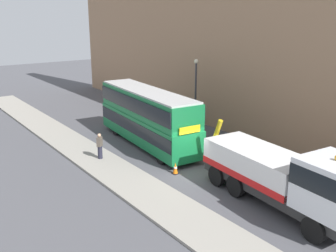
# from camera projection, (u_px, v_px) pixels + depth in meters

# --- Properties ---
(ground_plane) EXTENTS (120.00, 120.00, 0.00)m
(ground_plane) POSITION_uv_depth(u_px,v_px,m) (199.00, 172.00, 23.62)
(ground_plane) COLOR #4C4C51
(near_kerb) EXTENTS (60.00, 2.80, 0.15)m
(near_kerb) POSITION_uv_depth(u_px,v_px,m) (141.00, 189.00, 21.20)
(near_kerb) COLOR gray
(near_kerb) RESTS_ON ground_plane
(building_facade) EXTENTS (60.00, 1.50, 16.00)m
(building_facade) POSITION_uv_depth(u_px,v_px,m) (292.00, 33.00, 25.89)
(building_facade) COLOR #9E7A5B
(building_facade) RESTS_ON ground_plane
(recovery_tow_truck) EXTENTS (10.23, 3.46, 3.67)m
(recovery_tow_truck) POSITION_uv_depth(u_px,v_px,m) (284.00, 175.00, 18.83)
(recovery_tow_truck) COLOR #2D2D2D
(recovery_tow_truck) RESTS_ON ground_plane
(double_decker_bus) EXTENTS (11.19, 3.56, 4.06)m
(double_decker_bus) POSITION_uv_depth(u_px,v_px,m) (147.00, 115.00, 28.12)
(double_decker_bus) COLOR #146B38
(double_decker_bus) RESTS_ON ground_plane
(pedestrian_onlooker) EXTENTS (0.45, 0.47, 1.71)m
(pedestrian_onlooker) POSITION_uv_depth(u_px,v_px,m) (100.00, 146.00, 25.28)
(pedestrian_onlooker) COLOR #232333
(pedestrian_onlooker) RESTS_ON near_kerb
(traffic_cone_near_bus) EXTENTS (0.36, 0.36, 0.72)m
(traffic_cone_near_bus) POSITION_uv_depth(u_px,v_px,m) (175.00, 168.00, 23.34)
(traffic_cone_near_bus) COLOR orange
(traffic_cone_near_bus) RESTS_ON ground_plane
(street_lamp) EXTENTS (0.36, 0.36, 5.83)m
(street_lamp) POSITION_uv_depth(u_px,v_px,m) (196.00, 88.00, 31.52)
(street_lamp) COLOR #38383D
(street_lamp) RESTS_ON ground_plane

